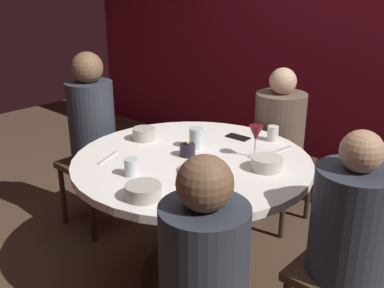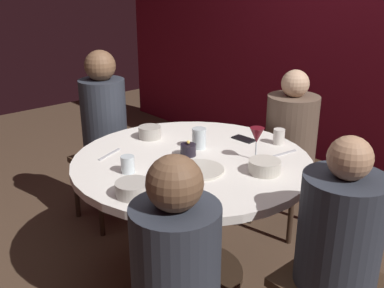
# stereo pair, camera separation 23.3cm
# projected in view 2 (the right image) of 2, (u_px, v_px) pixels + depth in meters

# --- Properties ---
(ground_plane) EXTENTS (8.00, 8.00, 0.00)m
(ground_plane) POSITION_uv_depth(u_px,v_px,m) (192.00, 274.00, 2.62)
(ground_plane) COLOR #4C3828
(back_wall) EXTENTS (6.00, 0.10, 2.60)m
(back_wall) POSITION_uv_depth(u_px,v_px,m) (375.00, 26.00, 3.27)
(back_wall) COLOR maroon
(back_wall) RESTS_ON ground
(dining_table) EXTENTS (1.27, 1.27, 0.74)m
(dining_table) POSITION_uv_depth(u_px,v_px,m) (192.00, 186.00, 2.42)
(dining_table) COLOR white
(dining_table) RESTS_ON ground
(seated_diner_left) EXTENTS (0.40, 0.40, 1.21)m
(seated_diner_left) POSITION_uv_depth(u_px,v_px,m) (104.00, 120.00, 2.98)
(seated_diner_left) COLOR #3F2D1E
(seated_diner_left) RESTS_ON ground
(seated_diner_back) EXTENTS (0.40, 0.40, 1.10)m
(seated_diner_back) POSITION_uv_depth(u_px,v_px,m) (291.00, 132.00, 2.92)
(seated_diner_back) COLOR #3F2D1E
(seated_diner_back) RESTS_ON ground
(seated_diner_right) EXTENTS (0.40, 0.40, 1.10)m
(seated_diner_right) POSITION_uv_depth(u_px,v_px,m) (339.00, 235.00, 1.76)
(seated_diner_right) COLOR #3F2D1E
(seated_diner_right) RESTS_ON ground
(seated_diner_front_right) EXTENTS (0.57, 0.57, 1.13)m
(seated_diner_front_right) POSITION_uv_depth(u_px,v_px,m) (176.00, 270.00, 1.53)
(seated_diner_front_right) COLOR #3F2D1E
(seated_diner_front_right) RESTS_ON ground
(candle_holder) EXTENTS (0.08, 0.08, 0.09)m
(candle_holder) POSITION_uv_depth(u_px,v_px,m) (188.00, 150.00, 2.38)
(candle_holder) COLOR black
(candle_holder) RESTS_ON dining_table
(wine_glass) EXTENTS (0.08, 0.08, 0.18)m
(wine_glass) POSITION_uv_depth(u_px,v_px,m) (257.00, 137.00, 2.29)
(wine_glass) COLOR silver
(wine_glass) RESTS_ON dining_table
(dinner_plate) EXTENTS (0.25, 0.25, 0.01)m
(dinner_plate) POSITION_uv_depth(u_px,v_px,m) (199.00, 170.00, 2.20)
(dinner_plate) COLOR beige
(dinner_plate) RESTS_ON dining_table
(cell_phone) EXTENTS (0.14, 0.08, 0.01)m
(cell_phone) POSITION_uv_depth(u_px,v_px,m) (244.00, 139.00, 2.62)
(cell_phone) COLOR black
(cell_phone) RESTS_ON dining_table
(bowl_serving_large) EXTENTS (0.16, 0.16, 0.07)m
(bowl_serving_large) POSITION_uv_depth(u_px,v_px,m) (265.00, 167.00, 2.17)
(bowl_serving_large) COLOR beige
(bowl_serving_large) RESTS_ON dining_table
(bowl_salad_center) EXTENTS (0.13, 0.13, 0.07)m
(bowl_salad_center) POSITION_uv_depth(u_px,v_px,m) (150.00, 132.00, 2.64)
(bowl_salad_center) COLOR #B2ADA3
(bowl_salad_center) RESTS_ON dining_table
(bowl_small_white) EXTENTS (0.16, 0.16, 0.06)m
(bowl_small_white) POSITION_uv_depth(u_px,v_px,m) (133.00, 189.00, 1.95)
(bowl_small_white) COLOR #B2ADA3
(bowl_small_white) RESTS_ON dining_table
(cup_near_candle) EXTENTS (0.07, 0.07, 0.09)m
(cup_near_candle) POSITION_uv_depth(u_px,v_px,m) (128.00, 164.00, 2.17)
(cup_near_candle) COLOR silver
(cup_near_candle) RESTS_ON dining_table
(cup_by_left_diner) EXTENTS (0.08, 0.08, 0.12)m
(cup_by_left_diner) POSITION_uv_depth(u_px,v_px,m) (199.00, 138.00, 2.48)
(cup_by_left_diner) COLOR silver
(cup_by_left_diner) RESTS_ON dining_table
(cup_by_right_diner) EXTENTS (0.07, 0.07, 0.09)m
(cup_by_right_diner) POSITION_uv_depth(u_px,v_px,m) (279.00, 136.00, 2.55)
(cup_by_right_diner) COLOR silver
(cup_by_right_diner) RESTS_ON dining_table
(fork_near_plate) EXTENTS (0.08, 0.17, 0.01)m
(fork_near_plate) POSITION_uv_depth(u_px,v_px,m) (109.00, 154.00, 2.40)
(fork_near_plate) COLOR #B7B7BC
(fork_near_plate) RESTS_ON dining_table
(knife_near_plate) EXTENTS (0.04, 0.18, 0.01)m
(knife_near_plate) POSITION_uv_depth(u_px,v_px,m) (284.00, 154.00, 2.41)
(knife_near_plate) COLOR #B7B7BC
(knife_near_plate) RESTS_ON dining_table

